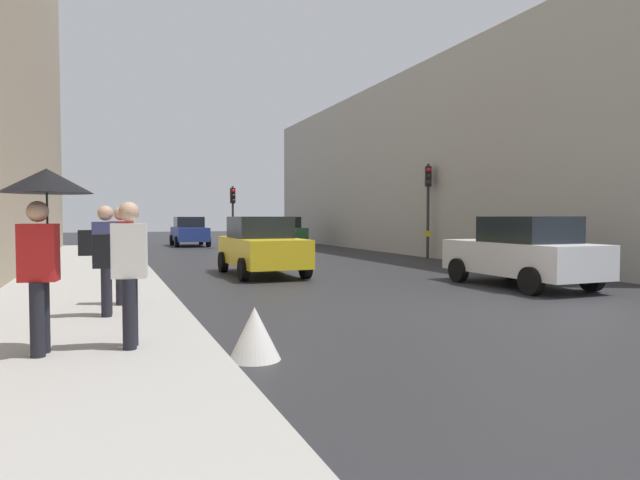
% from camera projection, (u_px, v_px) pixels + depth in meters
% --- Properties ---
extents(ground_plane, '(120.00, 120.00, 0.00)m').
position_uv_depth(ground_plane, '(534.00, 315.00, 9.79)').
color(ground_plane, '#28282B').
extents(sidewalk_kerb, '(3.50, 40.00, 0.16)m').
position_uv_depth(sidewalk_kerb, '(85.00, 289.00, 12.62)').
color(sidewalk_kerb, '#A8A5A0').
rests_on(sidewalk_kerb, ground).
extents(building_facade_right, '(12.00, 31.39, 8.48)m').
position_uv_depth(building_facade_right, '(476.00, 171.00, 29.93)').
color(building_facade_right, '#B2ADA3').
rests_on(building_facade_right, ground).
extents(traffic_light_far_median, '(0.25, 0.43, 3.45)m').
position_uv_depth(traffic_light_far_median, '(233.00, 206.00, 30.34)').
color(traffic_light_far_median, '#2D2D2D').
rests_on(traffic_light_far_median, ground).
extents(traffic_light_mid_street, '(0.34, 0.45, 3.96)m').
position_uv_depth(traffic_light_mid_street, '(428.00, 194.00, 22.93)').
color(traffic_light_mid_street, '#2D2D2D').
rests_on(traffic_light_mid_street, ground).
extents(car_green_estate, '(2.19, 4.29, 1.76)m').
position_uv_depth(car_green_estate, '(282.00, 232.00, 32.93)').
color(car_green_estate, '#2D6038').
rests_on(car_green_estate, ground).
extents(car_yellow_taxi, '(2.04, 4.21, 1.76)m').
position_uv_depth(car_yellow_taxi, '(261.00, 246.00, 16.54)').
color(car_yellow_taxi, yellow).
rests_on(car_yellow_taxi, ground).
extents(car_blue_van, '(2.03, 4.21, 1.76)m').
position_uv_depth(car_blue_van, '(189.00, 231.00, 33.18)').
color(car_blue_van, navy).
rests_on(car_blue_van, ground).
extents(car_white_compact, '(2.02, 4.20, 1.76)m').
position_uv_depth(car_white_compact, '(523.00, 252.00, 13.71)').
color(car_white_compact, silver).
rests_on(car_white_compact, ground).
extents(pedestrian_with_umbrella, '(1.00, 1.00, 2.14)m').
position_uv_depth(pedestrian_with_umbrella, '(44.00, 209.00, 6.26)').
color(pedestrian_with_umbrella, black).
rests_on(pedestrian_with_umbrella, sidewalk_kerb).
extents(pedestrian_with_grey_backpack, '(0.61, 0.36, 1.77)m').
position_uv_depth(pedestrian_with_grey_backpack, '(103.00, 254.00, 8.76)').
color(pedestrian_with_grey_backpack, black).
rests_on(pedestrian_with_grey_backpack, sidewalk_kerb).
extents(pedestrian_with_black_backpack, '(0.63, 0.38, 1.77)m').
position_uv_depth(pedestrian_with_black_backpack, '(126.00, 265.00, 6.62)').
color(pedestrian_with_black_backpack, black).
rests_on(pedestrian_with_black_backpack, sidewalk_kerb).
extents(pedestrian_in_red_jacket, '(0.45, 0.35, 1.77)m').
position_uv_depth(pedestrian_in_red_jacket, '(121.00, 251.00, 9.94)').
color(pedestrian_in_red_jacket, black).
rests_on(pedestrian_in_red_jacket, sidewalk_kerb).
extents(warning_sign_triangle, '(0.64, 0.64, 0.65)m').
position_uv_depth(warning_sign_triangle, '(255.00, 333.00, 6.70)').
color(warning_sign_triangle, silver).
rests_on(warning_sign_triangle, ground).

